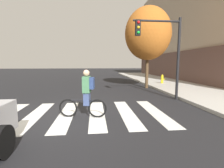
# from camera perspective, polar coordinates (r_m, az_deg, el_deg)

# --- Properties ---
(ground_plane) EXTENTS (120.00, 120.00, 0.00)m
(ground_plane) POSITION_cam_1_polar(r_m,az_deg,el_deg) (6.50, -15.24, -10.19)
(ground_plane) COLOR black
(crosswalk_stripes) EXTENTS (7.39, 3.62, 0.01)m
(crosswalk_stripes) POSITION_cam_1_polar(r_m,az_deg,el_deg) (6.50, -15.45, -10.14)
(crosswalk_stripes) COLOR silver
(crosswalk_stripes) RESTS_ON ground
(cyclist) EXTENTS (1.70, 0.39, 1.69)m
(cyclist) POSITION_cam_1_polar(r_m,az_deg,el_deg) (5.84, -9.05, -3.46)
(cyclist) COLOR black
(cyclist) RESTS_ON ground
(traffic_light_near) EXTENTS (2.47, 0.28, 4.20)m
(traffic_light_near) POSITION_cam_1_polar(r_m,az_deg,el_deg) (8.94, 17.34, 12.93)
(traffic_light_near) COLOR black
(traffic_light_near) RESTS_ON ground
(fire_hydrant) EXTENTS (0.33, 0.22, 0.78)m
(fire_hydrant) POSITION_cam_1_polar(r_m,az_deg,el_deg) (15.41, 16.98, 1.68)
(fire_hydrant) COLOR gold
(fire_hydrant) RESTS_ON sidewalk
(street_tree_near) EXTENTS (3.44, 3.44, 6.12)m
(street_tree_near) POSITION_cam_1_polar(r_m,az_deg,el_deg) (13.21, 12.31, 16.65)
(street_tree_near) COLOR #4C3823
(street_tree_near) RESTS_ON ground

